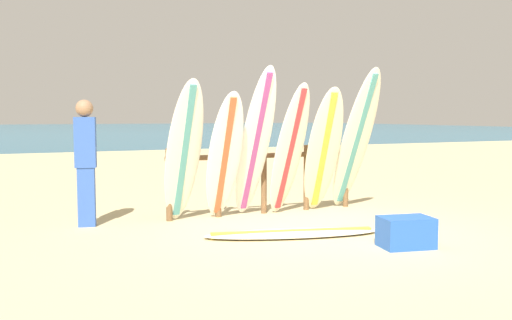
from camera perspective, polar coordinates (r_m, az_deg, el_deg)
name	(u,v)px	position (r m, az deg, el deg)	size (l,w,h in m)	color
ground_plane	(321,231)	(7.45, 6.76, -7.35)	(120.00, 120.00, 0.00)	#CCB784
ocean_water	(44,130)	(64.35, -21.17, 2.96)	(120.00, 80.00, 0.01)	#196B93
surfboard_rack	(264,172)	(8.63, 0.83, -1.26)	(3.17, 0.09, 1.07)	brown
surfboard_leaning_far_left	(184,152)	(7.86, -7.52, 0.87)	(0.64, 0.81, 2.06)	white
surfboard_leaning_left	(224,157)	(7.94, -3.31, 0.32)	(0.54, 0.94, 1.89)	white
surfboard_leaning_center_left	(255,144)	(8.14, -0.08, 1.71)	(0.48, 1.08, 2.26)	white
surfboard_leaning_center	(289,150)	(8.41, 3.50, 1.07)	(0.66, 0.85, 2.04)	silver
surfboard_leaning_center_right	(323,150)	(8.72, 7.02, 1.00)	(0.64, 0.86, 1.99)	beige
surfboard_leaning_right	(356,140)	(8.99, 10.34, 2.03)	(0.53, 1.09, 2.29)	silver
surfboard_lying_on_sand	(292,233)	(7.12, 3.81, -7.60)	(2.35, 1.11, 0.08)	white
beachgoer_standing	(86,157)	(7.94, -17.29, 0.29)	(0.32, 0.24, 1.76)	#3359B2
cooler_box	(406,232)	(6.71, 15.32, -7.25)	(0.60, 0.40, 0.36)	blue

